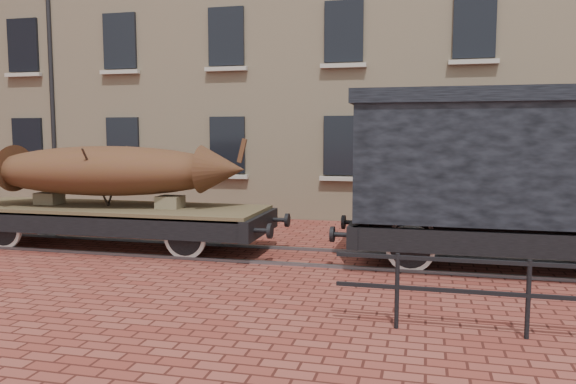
# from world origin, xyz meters

# --- Properties ---
(ground) EXTENTS (90.00, 90.00, 0.00)m
(ground) POSITION_xyz_m (0.00, 0.00, 0.00)
(ground) COLOR maroon
(warehouse_cream) EXTENTS (40.00, 10.19, 14.00)m
(warehouse_cream) POSITION_xyz_m (3.00, 9.99, 7.00)
(warehouse_cream) COLOR #D0B68D
(warehouse_cream) RESTS_ON ground
(rail_track) EXTENTS (30.00, 1.52, 0.06)m
(rail_track) POSITION_xyz_m (0.00, 0.00, 0.03)
(rail_track) COLOR #59595E
(rail_track) RESTS_ON ground
(flatcar_wagon) EXTENTS (7.96, 2.16, 1.20)m
(flatcar_wagon) POSITION_xyz_m (-3.54, 0.00, 0.75)
(flatcar_wagon) COLOR brown
(flatcar_wagon) RESTS_ON ground
(iron_boat) EXTENTS (6.25, 2.52, 1.52)m
(iron_boat) POSITION_xyz_m (-3.54, -0.00, 1.73)
(iron_boat) COLOR #482C16
(iron_boat) RESTS_ON flatcar_wagon
(goods_van) EXTENTS (6.52, 2.37, 3.37)m
(goods_van) POSITION_xyz_m (4.86, 0.00, 2.11)
(goods_van) COLOR black
(goods_van) RESTS_ON ground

